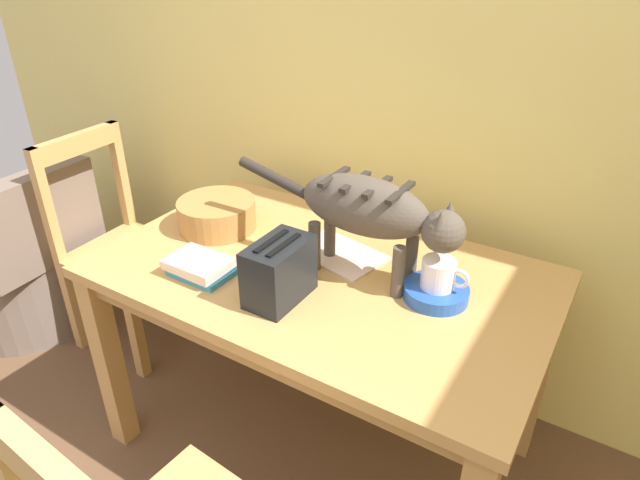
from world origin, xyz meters
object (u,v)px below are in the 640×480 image
object	(u,v)px
saucer_bowl	(436,292)
wicker_basket	(217,214)
book_stack	(200,266)
cat	(371,211)
dining_table	(320,294)
toaster	(279,271)
wooden_chair_near	(121,248)
wicker_armchair	(25,270)
magazine	(337,253)
coffee_mug	(439,274)

from	to	relation	value
saucer_bowl	wicker_basket	bearing A→B (deg)	179.74
book_stack	cat	bearing A→B (deg)	30.18
dining_table	wicker_basket	bearing A→B (deg)	174.31
toaster	wooden_chair_near	bearing A→B (deg)	165.16
saucer_bowl	dining_table	bearing A→B (deg)	-173.48
saucer_bowl	wicker_armchair	world-z (taller)	same
toaster	wooden_chair_near	world-z (taller)	wooden_chair_near
magazine	book_stack	distance (m)	0.42
cat	saucer_bowl	world-z (taller)	cat
dining_table	coffee_mug	distance (m)	0.39
book_stack	wooden_chair_near	distance (m)	0.88
book_stack	wicker_armchair	world-z (taller)	book_stack
dining_table	book_stack	distance (m)	0.37
dining_table	magazine	world-z (taller)	magazine
dining_table	cat	world-z (taller)	cat
magazine	wicker_basket	bearing A→B (deg)	-160.31
coffee_mug	wicker_armchair	world-z (taller)	coffee_mug
magazine	toaster	distance (m)	0.30
cat	coffee_mug	size ratio (longest dim) A/B	5.38
wooden_chair_near	wicker_basket	bearing A→B (deg)	83.48
coffee_mug	toaster	bearing A→B (deg)	-148.76
magazine	wooden_chair_near	distance (m)	1.09
magazine	wicker_basket	world-z (taller)	wicker_basket
saucer_bowl	wooden_chair_near	world-z (taller)	wooden_chair_near
toaster	wooden_chair_near	xyz separation A→B (m)	(-1.04, 0.28, -0.38)
coffee_mug	saucer_bowl	bearing A→B (deg)	180.00
toaster	saucer_bowl	bearing A→B (deg)	31.47
cat	toaster	xyz separation A→B (m)	(-0.16, -0.22, -0.13)
wicker_basket	book_stack	bearing A→B (deg)	-58.94
toaster	wicker_basket	bearing A→B (deg)	151.68
dining_table	saucer_bowl	xyz separation A→B (m)	(0.35, 0.04, 0.11)
saucer_bowl	magazine	size ratio (longest dim) A/B	0.65
book_stack	wicker_basket	xyz separation A→B (m)	(-0.15, 0.25, 0.03)
wooden_chair_near	cat	bearing A→B (deg)	85.44
saucer_bowl	wooden_chair_near	bearing A→B (deg)	177.91
coffee_mug	wicker_basket	distance (m)	0.79
coffee_mug	wicker_basket	xyz separation A→B (m)	(-0.79, 0.00, -0.03)
book_stack	wicker_armchair	size ratio (longest dim) A/B	0.24
magazine	cat	bearing A→B (deg)	-13.06
dining_table	toaster	xyz separation A→B (m)	(-0.02, -0.18, 0.18)
book_stack	dining_table	bearing A→B (deg)	36.16
cat	book_stack	size ratio (longest dim) A/B	3.78
cat	saucer_bowl	xyz separation A→B (m)	(0.21, 0.00, -0.20)
wicker_basket	toaster	bearing A→B (deg)	-28.32
book_stack	wooden_chair_near	world-z (taller)	wooden_chair_near
dining_table	saucer_bowl	size ratio (longest dim) A/B	7.49
saucer_bowl	wooden_chair_near	distance (m)	1.44
saucer_bowl	cat	bearing A→B (deg)	-179.95
cat	wicker_basket	xyz separation A→B (m)	(-0.58, 0.00, -0.16)
toaster	wicker_armchair	world-z (taller)	toaster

